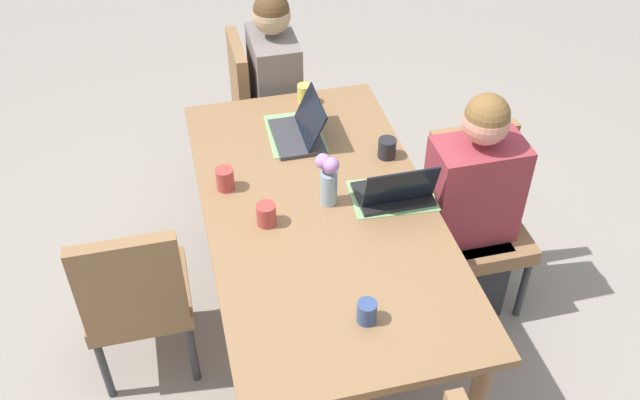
# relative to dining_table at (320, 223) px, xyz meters

# --- Properties ---
(ground_plane) EXTENTS (10.00, 10.00, 0.00)m
(ground_plane) POSITION_rel_dining_table_xyz_m (0.00, 0.00, -0.67)
(ground_plane) COLOR gray
(dining_table) EXTENTS (1.84, 0.97, 0.75)m
(dining_table) POSITION_rel_dining_table_xyz_m (0.00, 0.00, 0.00)
(dining_table) COLOR olive
(dining_table) RESTS_ON ground_plane
(chair_far_left_near) EXTENTS (0.44, 0.44, 0.90)m
(chair_far_left_near) POSITION_rel_dining_table_xyz_m (-0.09, 0.77, -0.17)
(chair_far_left_near) COLOR olive
(chair_far_left_near) RESTS_ON ground_plane
(person_far_left_near) EXTENTS (0.36, 0.40, 1.19)m
(person_far_left_near) POSITION_rel_dining_table_xyz_m (-0.02, 0.71, -0.15)
(person_far_left_near) COLOR #2D2D33
(person_far_left_near) RESTS_ON ground_plane
(chair_head_left_left_mid) EXTENTS (0.44, 0.44, 0.90)m
(chair_head_left_left_mid) POSITION_rel_dining_table_xyz_m (-1.24, -0.04, -0.17)
(chair_head_left_left_mid) COLOR olive
(chair_head_left_left_mid) RESTS_ON ground_plane
(person_head_left_left_mid) EXTENTS (0.40, 0.36, 1.19)m
(person_head_left_left_mid) POSITION_rel_dining_table_xyz_m (-1.18, 0.03, -0.15)
(person_head_left_left_mid) COLOR #2D2D33
(person_head_left_left_mid) RESTS_ON ground_plane
(chair_near_right_near) EXTENTS (0.44, 0.44, 0.90)m
(chair_near_right_near) POSITION_rel_dining_table_xyz_m (0.06, -0.81, -0.17)
(chair_near_right_near) COLOR olive
(chair_near_right_near) RESTS_ON ground_plane
(flower_vase) EXTENTS (0.11, 0.09, 0.25)m
(flower_vase) POSITION_rel_dining_table_xyz_m (-0.03, 0.04, 0.22)
(flower_vase) COLOR #8EA8B7
(flower_vase) RESTS_ON dining_table
(placemat_far_left_near) EXTENTS (0.29, 0.38, 0.00)m
(placemat_far_left_near) POSITION_rel_dining_table_xyz_m (-0.01, 0.32, 0.08)
(placemat_far_left_near) COLOR #7FAD70
(placemat_far_left_near) RESTS_ON dining_table
(placemat_head_left_left_mid) EXTENTS (0.37, 0.28, 0.00)m
(placemat_head_left_left_mid) POSITION_rel_dining_table_xyz_m (-0.56, 0.01, 0.08)
(placemat_head_left_left_mid) COLOR #7FAD70
(placemat_head_left_left_mid) RESTS_ON dining_table
(laptop_head_left_left_mid) EXTENTS (0.32, 0.22, 0.20)m
(laptop_head_left_left_mid) POSITION_rel_dining_table_xyz_m (-0.52, 0.03, 0.12)
(laptop_head_left_left_mid) COLOR #38383D
(laptop_head_left_left_mid) RESTS_ON dining_table
(laptop_far_left_near) EXTENTS (0.22, 0.32, 0.21)m
(laptop_far_left_near) POSITION_rel_dining_table_xyz_m (0.02, 0.33, 0.13)
(laptop_far_left_near) COLOR black
(laptop_far_left_near) RESTS_ON dining_table
(coffee_mug_near_left) EXTENTS (0.07, 0.07, 0.10)m
(coffee_mug_near_left) POSITION_rel_dining_table_xyz_m (-0.82, 0.12, 0.13)
(coffee_mug_near_left) COLOR #DBC64C
(coffee_mug_near_left) RESTS_ON dining_table
(coffee_mug_near_right) EXTENTS (0.08, 0.08, 0.09)m
(coffee_mug_near_right) POSITION_rel_dining_table_xyz_m (-0.29, 0.39, 0.13)
(coffee_mug_near_right) COLOR #232328
(coffee_mug_near_right) RESTS_ON dining_table
(coffee_mug_centre_left) EXTENTS (0.08, 0.08, 0.10)m
(coffee_mug_centre_left) POSITION_rel_dining_table_xyz_m (-0.23, -0.37, 0.13)
(coffee_mug_centre_left) COLOR #AD3D38
(coffee_mug_centre_left) RESTS_ON dining_table
(coffee_mug_centre_right) EXTENTS (0.07, 0.07, 0.09)m
(coffee_mug_centre_right) POSITION_rel_dining_table_xyz_m (0.63, 0.02, 0.13)
(coffee_mug_centre_right) COLOR #33477A
(coffee_mug_centre_right) RESTS_ON dining_table
(coffee_mug_far_left) EXTENTS (0.08, 0.08, 0.10)m
(coffee_mug_far_left) POSITION_rel_dining_table_xyz_m (0.03, -0.23, 0.13)
(coffee_mug_far_left) COLOR #AD3D38
(coffee_mug_far_left) RESTS_ON dining_table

